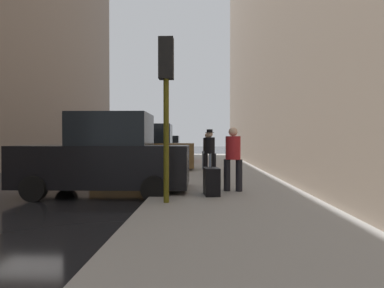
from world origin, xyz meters
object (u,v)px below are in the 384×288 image
(pedestrian_with_fedora, at_px, (210,150))
(parked_black_suv, at_px, (107,158))
(parked_bronze_suv, at_px, (146,150))
(pedestrian_in_red_jacket, at_px, (233,155))
(pedestrian_in_jeans, at_px, (207,149))
(traffic_light, at_px, (166,83))
(rolling_suitcase, at_px, (212,181))
(parked_red_hatchback, at_px, (162,150))
(fire_hydrant, at_px, (183,163))

(pedestrian_with_fedora, bearing_deg, parked_black_suv, -131.40)
(parked_bronze_suv, distance_m, pedestrian_in_red_jacket, 6.78)
(parked_black_suv, distance_m, pedestrian_in_jeans, 6.45)
(parked_bronze_suv, xyz_separation_m, traffic_light, (1.85, -7.35, 1.73))
(rolling_suitcase, bearing_deg, parked_red_hatchback, 103.38)
(parked_bronze_suv, height_order, pedestrian_with_fedora, parked_bronze_suv)
(parked_bronze_suv, xyz_separation_m, pedestrian_with_fedora, (2.92, -2.39, 0.10))
(rolling_suitcase, bearing_deg, traffic_light, -138.71)
(parked_black_suv, distance_m, parked_bronze_suv, 5.70)
(parked_bronze_suv, distance_m, rolling_suitcase, 7.08)
(pedestrian_in_jeans, distance_m, rolling_suitcase, 6.55)
(parked_red_hatchback, bearing_deg, fire_hydrant, -74.01)
(fire_hydrant, relative_size, pedestrian_with_fedora, 0.40)
(pedestrian_with_fedora, xyz_separation_m, rolling_suitcase, (-0.05, -4.06, -0.65))
(pedestrian_with_fedora, bearing_deg, pedestrian_in_red_jacket, -80.99)
(rolling_suitcase, bearing_deg, fire_hydrant, 100.48)
(parked_red_hatchback, distance_m, fire_hydrant, 6.56)
(fire_hydrant, distance_m, pedestrian_with_fedora, 2.14)
(parked_black_suv, relative_size, fire_hydrant, 6.56)
(parked_red_hatchback, height_order, rolling_suitcase, parked_red_hatchback)
(parked_bronze_suv, distance_m, traffic_light, 7.77)
(parked_red_hatchback, bearing_deg, rolling_suitcase, -76.62)
(parked_black_suv, bearing_deg, traffic_light, -41.56)
(traffic_light, distance_m, pedestrian_with_fedora, 5.32)
(traffic_light, distance_m, pedestrian_in_red_jacket, 2.76)
(parked_bronze_suv, bearing_deg, parked_black_suv, -90.00)
(pedestrian_with_fedora, bearing_deg, parked_red_hatchback, 110.04)
(parked_bronze_suv, xyz_separation_m, parked_red_hatchback, (0.00, 5.62, -0.18))
(parked_red_hatchback, height_order, fire_hydrant, parked_red_hatchback)
(parked_bronze_suv, distance_m, parked_red_hatchback, 5.62)
(parked_red_hatchback, bearing_deg, parked_bronze_suv, -90.00)
(parked_bronze_suv, xyz_separation_m, fire_hydrant, (1.80, -0.68, -0.54))
(pedestrian_with_fedora, bearing_deg, rolling_suitcase, -90.70)
(parked_black_suv, bearing_deg, rolling_suitcase, -14.63)
(parked_bronze_suv, distance_m, fire_hydrant, 2.00)
(traffic_light, xyz_separation_m, pedestrian_in_red_jacket, (1.61, 1.52, -1.65))
(traffic_light, relative_size, pedestrian_in_red_jacket, 2.11)
(parked_black_suv, height_order, pedestrian_in_jeans, parked_black_suv)
(parked_bronze_suv, bearing_deg, pedestrian_in_red_jacket, -59.26)
(fire_hydrant, height_order, rolling_suitcase, rolling_suitcase)
(pedestrian_with_fedora, bearing_deg, traffic_light, -102.15)
(pedestrian_with_fedora, distance_m, rolling_suitcase, 4.11)
(parked_red_hatchback, xyz_separation_m, pedestrian_in_red_jacket, (3.47, -11.45, 0.26))
(fire_hydrant, relative_size, traffic_light, 0.20)
(fire_hydrant, relative_size, pedestrian_in_red_jacket, 0.41)
(parked_black_suv, distance_m, pedestrian_with_fedora, 4.42)
(parked_black_suv, xyz_separation_m, pedestrian_with_fedora, (2.92, 3.31, 0.10))
(parked_black_suv, distance_m, pedestrian_in_red_jacket, 3.47)
(pedestrian_in_red_jacket, relative_size, pedestrian_in_jeans, 1.00)
(parked_bronze_suv, height_order, traffic_light, traffic_light)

